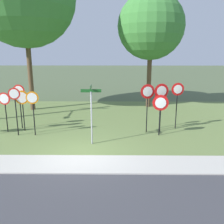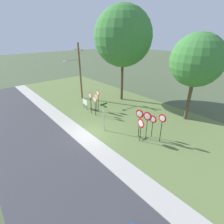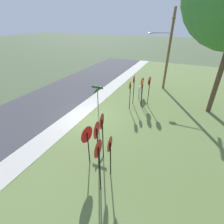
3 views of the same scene
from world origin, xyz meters
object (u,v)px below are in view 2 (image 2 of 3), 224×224
at_px(oak_tree_left, 123,37).
at_px(notice_board, 85,102).
at_px(stop_sign_far_center, 95,102).
at_px(stop_sign_far_right, 91,98).
at_px(yield_sign_center, 162,122).
at_px(yield_sign_far_right, 141,125).
at_px(oak_tree_right, 197,61).
at_px(stop_sign_far_left, 90,99).
at_px(stop_sign_near_right, 98,96).
at_px(stop_sign_near_left, 96,99).
at_px(utility_pole, 79,70).
at_px(yield_sign_near_right, 153,121).
at_px(street_name_post, 104,115).
at_px(yield_sign_far_left, 147,119).
at_px(yield_sign_near_left, 139,117).

bearing_deg(oak_tree_left, notice_board, -94.25).
height_order(stop_sign_far_center, stop_sign_far_right, stop_sign_far_center).
distance_m(stop_sign_far_center, yield_sign_center, 7.98).
relative_size(yield_sign_far_right, oak_tree_right, 0.25).
bearing_deg(stop_sign_far_left, oak_tree_right, 38.08).
xyz_separation_m(stop_sign_far_left, notice_board, (-1.66, 0.23, -1.00)).
height_order(stop_sign_near_right, notice_board, stop_sign_near_right).
bearing_deg(stop_sign_near_left, stop_sign_far_center, -44.84).
relative_size(stop_sign_far_center, yield_sign_center, 0.89).
relative_size(stop_sign_near_left, stop_sign_far_right, 1.03).
relative_size(stop_sign_far_right, utility_pole, 0.29).
relative_size(stop_sign_near_right, utility_pole, 0.34).
relative_size(stop_sign_far_center, yield_sign_near_right, 1.09).
height_order(stop_sign_near_left, stop_sign_far_right, stop_sign_near_left).
distance_m(stop_sign_near_right, notice_board, 2.02).
height_order(stop_sign_far_right, oak_tree_right, oak_tree_right).
bearing_deg(stop_sign_far_right, utility_pole, 172.55).
bearing_deg(yield_sign_center, street_name_post, -155.08).
relative_size(stop_sign_near_left, yield_sign_far_left, 0.85).
distance_m(stop_sign_near_left, stop_sign_near_right, 0.62).
relative_size(yield_sign_far_right, oak_tree_left, 0.18).
bearing_deg(yield_sign_center, stop_sign_near_left, -179.90).
distance_m(utility_pole, oak_tree_right, 14.46).
bearing_deg(utility_pole, yield_sign_near_right, -1.51).
xyz_separation_m(yield_sign_near_left, yield_sign_near_right, (0.87, 0.82, -0.40)).
xyz_separation_m(stop_sign_far_right, yield_sign_near_left, (7.78, 0.00, 0.42)).
bearing_deg(stop_sign_near_right, yield_sign_near_left, -0.01).
distance_m(yield_sign_near_left, yield_sign_far_right, 0.89).
bearing_deg(notice_board, yield_sign_near_right, 11.11).
relative_size(stop_sign_far_left, yield_sign_center, 0.96).
relative_size(stop_sign_near_right, street_name_post, 0.90).
xyz_separation_m(stop_sign_far_center, yield_sign_near_left, (6.06, 0.55, 0.31)).
distance_m(stop_sign_far_right, yield_sign_center, 9.63).
height_order(stop_sign_far_center, notice_board, stop_sign_far_center).
bearing_deg(stop_sign_far_right, stop_sign_far_center, -10.24).
distance_m(street_name_post, utility_pole, 10.05).
height_order(stop_sign_near_right, yield_sign_far_right, stop_sign_near_right).
bearing_deg(stop_sign_near_right, street_name_post, -23.98).
bearing_deg(yield_sign_far_left, stop_sign_near_right, 165.94).
height_order(stop_sign_far_center, yield_sign_far_right, stop_sign_far_center).
xyz_separation_m(stop_sign_far_left, stop_sign_far_center, (0.92, -0.01, -0.11)).
height_order(yield_sign_far_right, oak_tree_right, oak_tree_right).
relative_size(yield_sign_near_right, oak_tree_right, 0.25).
xyz_separation_m(yield_sign_center, notice_board, (-10.45, -1.08, -1.17)).
xyz_separation_m(stop_sign_near_left, stop_sign_far_right, (-0.88, -0.22, -0.07)).
relative_size(stop_sign_near_left, yield_sign_near_left, 0.86).
distance_m(yield_sign_near_left, street_name_post, 3.39).
bearing_deg(oak_tree_left, yield_sign_near_right, -27.67).
bearing_deg(yield_sign_near_left, stop_sign_near_left, 167.74).
xyz_separation_m(stop_sign_far_center, yield_sign_center, (7.86, 1.33, 0.29)).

